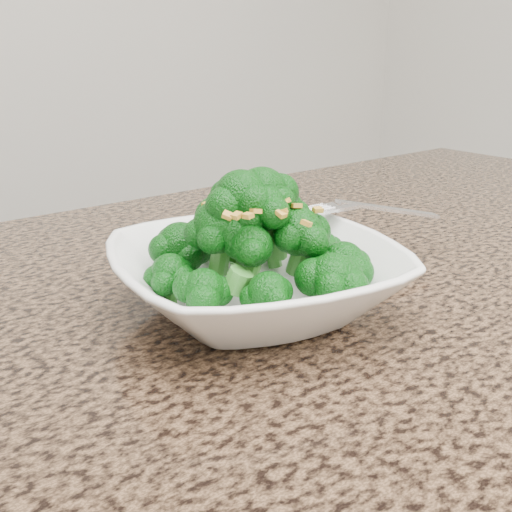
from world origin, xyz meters
TOP-DOWN VIEW (x-y plane):
  - granite_counter at (0.00, 0.30)m, footprint 1.64×1.04m
  - bowl at (-0.01, 0.40)m, footprint 0.29×0.29m
  - broccoli_pile at (-0.01, 0.40)m, footprint 0.21×0.21m
  - garlic_topping at (-0.01, 0.40)m, footprint 0.13×0.13m
  - fork at (0.12, 0.42)m, footprint 0.20×0.09m

SIDE VIEW (x-z plane):
  - granite_counter at x=0.00m, z-range 0.87..0.90m
  - bowl at x=-0.01m, z-range 0.90..0.96m
  - fork at x=0.12m, z-range 0.96..0.97m
  - broccoli_pile at x=-0.01m, z-range 0.96..1.04m
  - garlic_topping at x=-0.01m, z-range 1.04..1.04m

